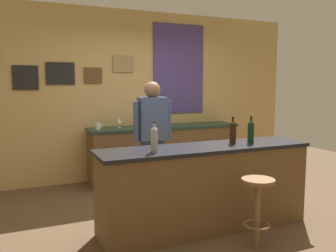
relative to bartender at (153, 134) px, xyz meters
name	(u,v)px	position (x,y,z in m)	size (l,w,h in m)	color
ground_plane	(188,215)	(0.24, -0.58, -0.94)	(10.00, 10.00, 0.00)	brown
back_wall	(135,94)	(0.24, 1.45, 0.48)	(6.00, 0.09, 2.80)	tan
bar_counter	(205,187)	(0.24, -0.98, -0.47)	(2.38, 0.60, 0.92)	brown
side_counter	(165,152)	(0.64, 1.07, -0.48)	(2.53, 0.56, 0.90)	brown
bartender	(153,134)	(0.00, 0.00, 0.00)	(0.52, 0.21, 1.62)	#384766
bar_stool	(258,201)	(0.48, -1.57, -0.48)	(0.32, 0.32, 0.68)	brown
wine_bottle_a	(154,138)	(-0.40, -1.07, 0.12)	(0.07, 0.07, 0.31)	#999E99
wine_bottle_b	(233,131)	(0.61, -0.94, 0.12)	(0.07, 0.07, 0.31)	black
wine_bottle_c	(251,131)	(0.81, -1.00, 0.12)	(0.07, 0.07, 0.31)	black
wine_glass_a	(119,121)	(-0.13, 1.12, 0.07)	(0.07, 0.07, 0.16)	silver
wine_glass_b	(137,120)	(0.14, 1.06, 0.07)	(0.07, 0.07, 0.16)	silver
wine_glass_c	(143,120)	(0.27, 1.10, 0.07)	(0.07, 0.07, 0.16)	silver
wine_glass_d	(162,119)	(0.59, 1.07, 0.07)	(0.07, 0.07, 0.16)	silver
coffee_mug	(98,126)	(-0.48, 1.07, 0.01)	(0.13, 0.08, 0.09)	silver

